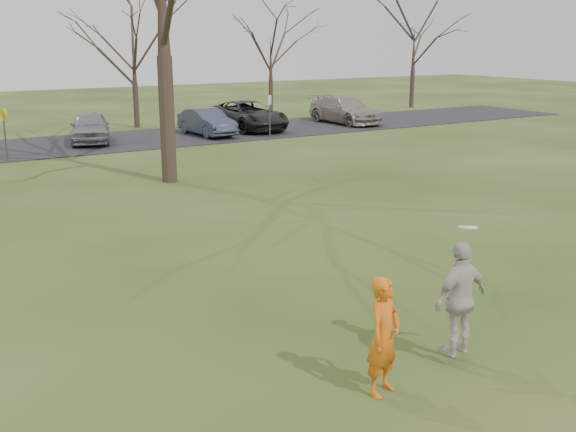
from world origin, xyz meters
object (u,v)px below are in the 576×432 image
object	(u,v)px
car_6	(248,115)
player_defender	(384,336)
car_7	(345,110)
catching_play	(460,298)
car_5	(207,122)
car_4	(90,127)

from	to	relation	value
car_6	player_defender	bearing A→B (deg)	-116.23
car_6	car_7	size ratio (longest dim) A/B	1.06
catching_play	car_6	bearing A→B (deg)	68.40
car_5	car_6	distance (m)	2.89
car_5	car_7	xyz separation A→B (m)	(8.78, 0.48, 0.07)
car_4	car_6	distance (m)	8.36
car_4	catching_play	bearing A→B (deg)	-76.68
car_5	car_6	size ratio (longest dim) A/B	0.74
car_7	catching_play	size ratio (longest dim) A/B	2.48
player_defender	car_4	distance (m)	25.44
car_5	car_4	bearing A→B (deg)	170.07
car_4	car_5	world-z (taller)	car_4
car_7	catching_play	xyz separation A→B (m)	(-16.03, -24.92, 0.27)
car_5	catching_play	distance (m)	25.49
player_defender	catching_play	xyz separation A→B (m)	(1.55, 0.13, 0.19)
car_4	player_defender	bearing A→B (deg)	-80.15
car_5	car_7	bearing A→B (deg)	0.02
car_5	car_7	distance (m)	8.79
player_defender	car_5	world-z (taller)	player_defender
car_6	catching_play	size ratio (longest dim) A/B	2.64
car_5	car_7	world-z (taller)	car_7
car_6	catching_play	bearing A→B (deg)	-113.37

